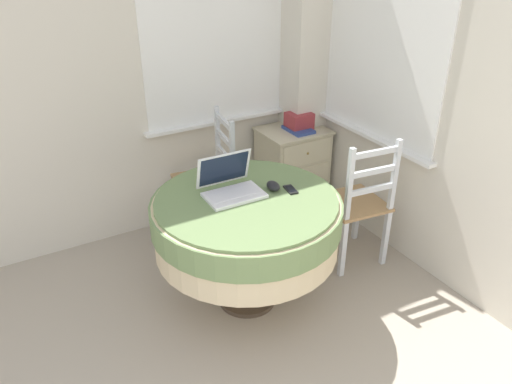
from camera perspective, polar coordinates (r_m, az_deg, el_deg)
The scene contains 10 objects.
corner_room_shell at distance 2.68m, azimuth 4.81°, elevation 10.46°, with size 4.60×5.25×2.55m.
round_dining_table at distance 2.89m, azimuth -1.10°, elevation -3.34°, with size 1.10×1.10×0.73m.
laptop at distance 2.85m, azimuth -2.93°, elevation 0.72°, with size 0.33×0.28×0.22m.
computer_mouse at distance 2.89m, azimuth 1.98°, elevation 0.70°, with size 0.07×0.10×0.05m.
cell_phone at distance 2.90m, azimuth 3.98°, elevation 0.29°, with size 0.07×0.11×0.01m.
dining_chair_near_back_window at distance 3.68m, azimuth -5.38°, elevation 1.49°, with size 0.45×0.44×0.93m.
dining_chair_near_right_window at distance 3.40m, azimuth 11.48°, elevation -1.39°, with size 0.43×0.44×0.93m.
corner_cabinet at distance 4.11m, azimuth 4.15°, elevation 2.82°, with size 0.52×0.43×0.66m.
storage_box at distance 3.97m, azimuth 4.95°, elevation 8.07°, with size 0.19×0.16×0.14m.
book_on_cabinet at distance 3.95m, azimuth 4.87°, elevation 7.14°, with size 0.17×0.24×0.02m.
Camera 1 is at (-0.04, 0.09, 2.10)m, focal length 35.00 mm.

